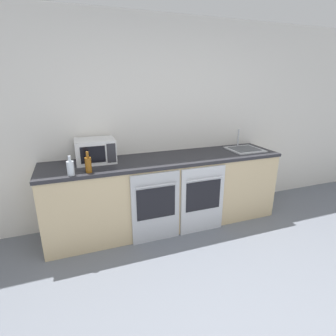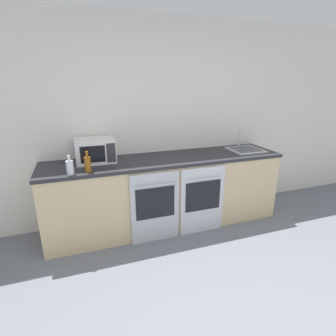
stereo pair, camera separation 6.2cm
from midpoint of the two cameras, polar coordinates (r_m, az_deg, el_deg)
wall_back at (r=3.52m, az=-1.81°, el=9.77°), size 10.00×0.06×2.60m
counter_back at (r=3.43m, az=0.13°, el=-5.13°), size 3.00×0.68×0.92m
oven_left at (r=3.07m, az=-2.22°, el=-8.55°), size 0.57×0.06×0.86m
oven_right at (r=3.27m, az=8.02°, el=-6.91°), size 0.57×0.06×0.86m
microwave at (r=3.19m, az=-15.00°, el=3.74°), size 0.45×0.36×0.27m
bottle_clear at (r=2.82m, az=-19.99°, el=0.18°), size 0.07×0.07×0.20m
bottle_amber at (r=2.85m, az=-16.48°, el=0.86°), size 0.07×0.07×0.22m
sink at (r=3.80m, az=16.94°, el=3.93°), size 0.44×0.42×0.26m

